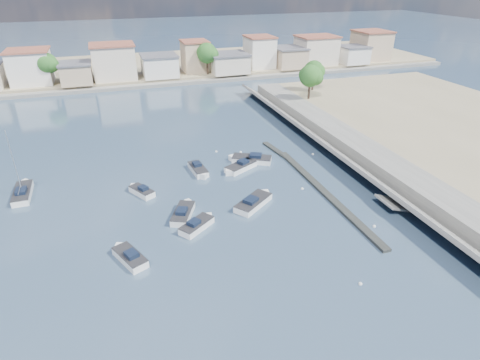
# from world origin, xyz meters

# --- Properties ---
(ground) EXTENTS (400.00, 400.00, 0.00)m
(ground) POSITION_xyz_m (0.00, 40.00, 0.00)
(ground) COLOR #283C50
(ground) RESTS_ON ground
(seawall_walkway) EXTENTS (5.00, 90.00, 1.80)m
(seawall_walkway) POSITION_xyz_m (18.50, 13.00, 0.90)
(seawall_walkway) COLOR slate
(seawall_walkway) RESTS_ON ground
(breakwater) EXTENTS (2.00, 31.02, 0.35)m
(breakwater) POSITION_xyz_m (6.90, 12.69, 0.17)
(breakwater) COLOR black
(breakwater) RESTS_ON ground
(far_shore_land) EXTENTS (160.00, 40.00, 1.40)m
(far_shore_land) POSITION_xyz_m (0.00, 92.00, 0.70)
(far_shore_land) COLOR gray
(far_shore_land) RESTS_ON ground
(far_shore_quay) EXTENTS (160.00, 2.50, 0.80)m
(far_shore_quay) POSITION_xyz_m (0.00, 71.00, 0.40)
(far_shore_quay) COLOR slate
(far_shore_quay) RESTS_ON ground
(far_town) EXTENTS (113.01, 12.80, 8.35)m
(far_town) POSITION_xyz_m (10.71, 76.92, 4.93)
(far_town) COLOR beige
(far_town) RESTS_ON far_shore_land
(shore_trees) EXTENTS (74.56, 38.32, 7.92)m
(shore_trees) POSITION_xyz_m (8.34, 68.11, 6.22)
(shore_trees) COLOR #38281E
(shore_trees) RESTS_ON ground
(motorboat_a) EXTENTS (3.33, 4.77, 1.48)m
(motorboat_a) POSITION_xyz_m (-17.85, 4.14, 0.38)
(motorboat_a) COLOR white
(motorboat_a) RESTS_ON ground
(motorboat_b) EXTENTS (4.39, 3.89, 1.48)m
(motorboat_b) POSITION_xyz_m (-10.12, 7.43, 0.38)
(motorboat_b) COLOR white
(motorboat_b) RESTS_ON ground
(motorboat_c) EXTENTS (6.20, 4.68, 1.48)m
(motorboat_c) POSITION_xyz_m (1.20, 22.10, 0.38)
(motorboat_c) COLOR white
(motorboat_c) RESTS_ON ground
(motorboat_d) EXTENTS (5.26, 4.05, 1.48)m
(motorboat_d) POSITION_xyz_m (-1.18, 19.85, 0.38)
(motorboat_d) COLOR white
(motorboat_d) RESTS_ON ground
(motorboat_e) EXTENTS (3.70, 5.17, 1.48)m
(motorboat_e) POSITION_xyz_m (-11.14, 10.43, 0.38)
(motorboat_e) COLOR white
(motorboat_e) RESTS_ON ground
(motorboat_f) EXTENTS (3.13, 4.00, 1.48)m
(motorboat_f) POSITION_xyz_m (-15.29, 17.22, 0.38)
(motorboat_f) COLOR white
(motorboat_f) RESTS_ON ground
(motorboat_g) EXTENTS (2.15, 5.15, 1.48)m
(motorboat_g) POSITION_xyz_m (-6.91, 20.85, 0.38)
(motorboat_g) COLOR white
(motorboat_g) RESTS_ON ground
(motorboat_h) EXTENTS (5.62, 4.96, 1.48)m
(motorboat_h) POSITION_xyz_m (-2.47, 10.11, 0.38)
(motorboat_h) COLOR white
(motorboat_h) RESTS_ON ground
(sailboat) EXTENTS (2.09, 6.47, 9.00)m
(sailboat) POSITION_xyz_m (-29.54, 21.66, 0.41)
(sailboat) COLOR white
(sailboat) RESTS_ON ground
(mooring_buoys) EXTENTS (14.34, 33.62, 0.36)m
(mooring_buoys) POSITION_xyz_m (4.15, 13.57, 0.05)
(mooring_buoys) COLOR white
(mooring_buoys) RESTS_ON ground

